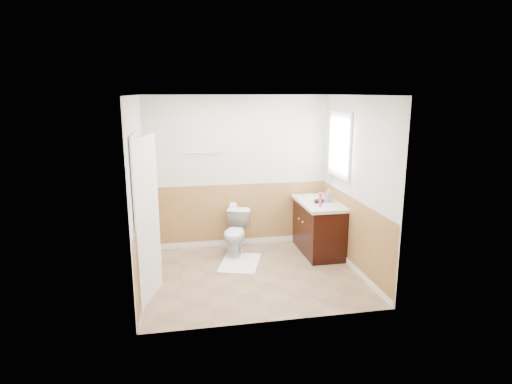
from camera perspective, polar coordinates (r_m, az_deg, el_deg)
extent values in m
plane|color=#8C7051|center=(6.23, -0.48, -10.92)|extent=(3.00, 3.00, 0.00)
plane|color=white|center=(5.69, -0.53, 12.74)|extent=(3.00, 3.00, 0.00)
plane|color=silver|center=(7.09, -2.40, 2.64)|extent=(3.00, 0.00, 3.00)
plane|color=silver|center=(4.60, 2.43, -3.13)|extent=(3.00, 0.00, 3.00)
plane|color=silver|center=(5.76, -15.34, -0.26)|extent=(0.00, 3.00, 3.00)
plane|color=silver|center=(6.27, 13.11, 0.93)|extent=(0.00, 3.00, 3.00)
plane|color=#A47C41|center=(7.25, -2.33, -3.22)|extent=(3.00, 0.00, 3.00)
plane|color=#A47C41|center=(4.87, 2.31, -11.59)|extent=(3.00, 0.00, 3.00)
plane|color=#A47C41|center=(5.97, -14.79, -7.28)|extent=(0.00, 2.60, 2.60)
plane|color=#A47C41|center=(6.46, 12.66, -5.59)|extent=(0.00, 2.60, 2.60)
imported|color=white|center=(6.88, -2.71, -5.48)|extent=(0.58, 0.76, 0.69)
cube|color=white|center=(6.61, -2.15, -9.38)|extent=(0.77, 0.93, 0.02)
cube|color=black|center=(7.00, 8.33, -4.80)|extent=(0.55, 1.10, 0.80)
sphere|color=silver|center=(6.78, 6.24, -4.02)|extent=(0.03, 0.03, 0.03)
sphere|color=silver|center=(6.96, 5.76, -3.55)|extent=(0.03, 0.03, 0.03)
cube|color=white|center=(6.88, 8.37, -1.44)|extent=(0.60, 1.15, 0.05)
cylinder|color=white|center=(7.01, 8.05, -0.85)|extent=(0.36, 0.36, 0.02)
cylinder|color=silver|center=(7.06, 9.45, -0.31)|extent=(0.02, 0.02, 0.14)
cylinder|color=#DD3963|center=(6.54, 8.54, -0.99)|extent=(0.05, 0.05, 0.22)
imported|color=gray|center=(6.83, 9.62, -0.48)|extent=(0.12, 0.12, 0.21)
cylinder|color=black|center=(6.76, 8.35, -1.18)|extent=(0.14, 0.07, 0.07)
cylinder|color=black|center=(6.77, 8.07, -1.41)|extent=(0.03, 0.03, 0.07)
cube|color=silver|center=(7.22, 9.54, 5.07)|extent=(0.02, 0.35, 0.90)
cube|color=white|center=(6.71, 11.07, 6.14)|extent=(0.04, 0.80, 1.00)
cube|color=white|center=(6.72, 11.19, 6.14)|extent=(0.01, 0.70, 0.90)
cube|color=white|center=(5.38, -14.47, -3.69)|extent=(0.29, 0.78, 2.04)
cube|color=white|center=(5.38, -15.28, -3.62)|extent=(0.02, 0.92, 2.10)
sphere|color=silver|center=(5.71, -13.64, -3.40)|extent=(0.06, 0.06, 0.06)
cylinder|color=silver|center=(6.92, -6.89, 5.24)|extent=(0.62, 0.02, 0.02)
cylinder|color=silver|center=(7.13, -3.07, -1.85)|extent=(0.14, 0.02, 0.02)
cylinder|color=white|center=(7.13, -3.07, -1.85)|extent=(0.10, 0.11, 0.11)
cube|color=white|center=(7.16, -3.06, -2.70)|extent=(0.10, 0.01, 0.16)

